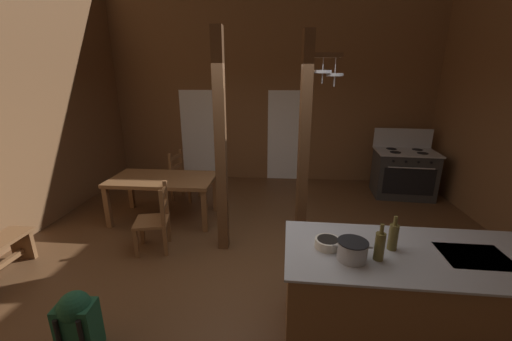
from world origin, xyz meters
name	(u,v)px	position (x,y,z in m)	size (l,w,h in m)	color
ground_plane	(261,270)	(0.00, 0.00, -0.05)	(7.89, 8.01, 0.10)	brown
wall_back	(271,79)	(0.00, 3.67, 2.29)	(7.89, 0.14, 4.57)	brown
glazed_door_back_left	(203,135)	(-1.60, 3.60, 1.02)	(1.00, 0.01, 2.05)	white
glazed_panel_back_right	(286,136)	(0.35, 3.60, 1.02)	(0.84, 0.01, 2.05)	white
kitchen_island	(407,299)	(1.36, -1.06, 0.47)	(2.19, 1.03, 0.94)	brown
stove_range	(403,173)	(2.72, 2.72, 0.48)	(1.20, 0.90, 1.32)	#2F2F2F
support_post_with_pot_rack	(306,136)	(0.57, 0.82, 1.57)	(0.56, 0.27, 2.92)	brown
support_post_center	(221,147)	(-0.56, 0.46, 1.46)	(0.14, 0.14, 2.92)	brown
dining_table	(163,183)	(-1.71, 1.29, 0.65)	(1.71, 0.92, 0.74)	brown
ladderback_chair_near_window	(155,220)	(-1.48, 0.33, 0.45)	(0.53, 0.53, 0.95)	brown
ladderback_chair_by_post	(183,177)	(-1.68, 2.22, 0.45)	(0.54, 0.54, 0.95)	brown
backpack	(77,320)	(-1.52, -1.36, 0.31)	(0.34, 0.32, 0.60)	#1E5138
stockpot_on_counter	(352,250)	(0.81, -1.20, 1.02)	(0.31, 0.24, 0.16)	#A8AAB2
mixing_bowl_on_counter	(328,243)	(0.64, -1.03, 0.98)	(0.22, 0.22, 0.08)	silver
bottle_tall_on_counter	(380,246)	(1.02, -1.18, 1.06)	(0.08, 0.08, 0.31)	brown
bottle_short_on_counter	(393,236)	(1.18, -1.01, 1.06)	(0.08, 0.08, 0.30)	brown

